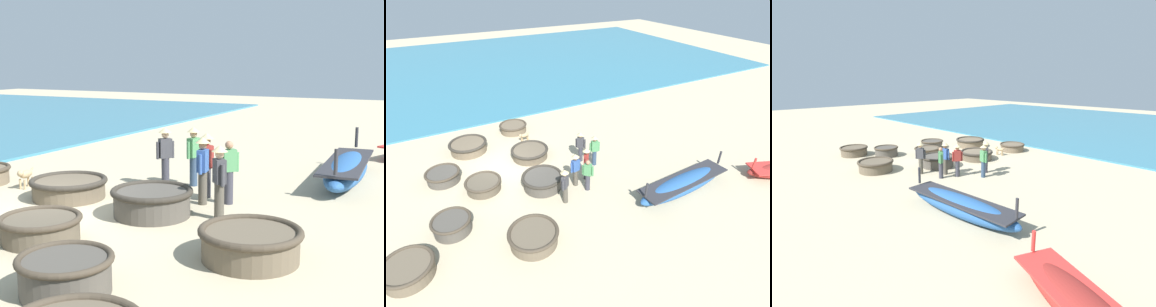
% 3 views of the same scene
% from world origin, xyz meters
% --- Properties ---
extents(ground_plane, '(80.00, 80.00, 0.00)m').
position_xyz_m(ground_plane, '(0.00, 0.00, 0.00)').
color(ground_plane, '#BCAD8C').
extents(coracle_far_left, '(1.88, 1.88, 0.60)m').
position_xyz_m(coracle_far_left, '(5.16, -0.51, 0.33)').
color(coracle_far_left, brown).
rests_on(coracle_far_left, ground).
extents(coracle_front_right, '(1.89, 1.89, 0.64)m').
position_xyz_m(coracle_front_right, '(2.20, 1.07, 0.35)').
color(coracle_front_right, '#4C473F').
rests_on(coracle_front_right, ground).
extents(coracle_front_left, '(1.51, 1.51, 0.60)m').
position_xyz_m(coracle_front_left, '(3.13, -3.03, 0.33)').
color(coracle_front_left, '#4C473F').
rests_on(coracle_front_left, ground).
extents(coracle_beside_post, '(1.63, 1.63, 0.51)m').
position_xyz_m(coracle_beside_post, '(1.13, -1.38, 0.28)').
color(coracle_beside_post, brown).
rests_on(coracle_beside_post, ground).
extents(coracle_nearest, '(1.98, 1.98, 0.53)m').
position_xyz_m(coracle_nearest, '(-0.51, 1.47, 0.29)').
color(coracle_nearest, brown).
rests_on(coracle_nearest, ground).
extents(long_boat_green_hull, '(1.40, 5.12, 1.33)m').
position_xyz_m(long_boat_green_hull, '(5.49, 6.55, 0.38)').
color(long_boat_green_hull, '#285693').
rests_on(long_boat_green_hull, ground).
extents(fisherman_with_hat, '(0.45, 0.37, 1.67)m').
position_xyz_m(fisherman_with_hat, '(2.60, 3.15, 0.96)').
color(fisherman_with_hat, '#383842').
rests_on(fisherman_with_hat, ground).
extents(fisherman_by_coracle, '(0.36, 0.52, 1.67)m').
position_xyz_m(fisherman_by_coracle, '(1.74, 4.12, 0.96)').
color(fisherman_by_coracle, '#2D425B').
rests_on(fisherman_by_coracle, ground).
extents(fisherman_hauling, '(0.39, 0.42, 1.67)m').
position_xyz_m(fisherman_hauling, '(3.67, 1.52, 0.96)').
color(fisherman_hauling, '#4C473D').
rests_on(fisherman_hauling, ground).
extents(fisherman_standing_right, '(0.39, 0.43, 1.67)m').
position_xyz_m(fisherman_standing_right, '(1.08, 3.68, 0.96)').
color(fisherman_standing_right, '#383842').
rests_on(fisherman_standing_right, ground).
extents(fisherman_standing_left, '(0.39, 0.41, 1.57)m').
position_xyz_m(fisherman_standing_left, '(3.37, 2.79, 0.84)').
color(fisherman_standing_left, '#383842').
rests_on(fisherman_standing_left, ground).
extents(fisherman_crouching, '(0.36, 0.52, 1.67)m').
position_xyz_m(fisherman_crouching, '(2.81, 2.47, 0.96)').
color(fisherman_crouching, '#4C473D').
rests_on(fisherman_crouching, ground).
extents(dog, '(0.28, 0.68, 0.55)m').
position_xyz_m(dog, '(-2.28, 1.77, 0.37)').
color(dog, tan).
rests_on(dog, ground).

